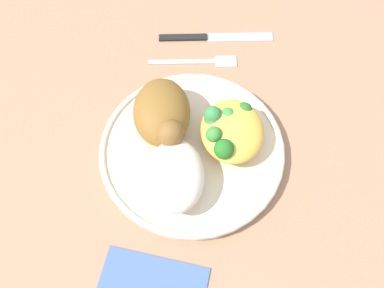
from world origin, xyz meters
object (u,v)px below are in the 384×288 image
plate (192,150)px  fork (198,61)px  rice_pile (176,175)px  mac_cheese_with_broccoli (230,130)px  roasted_chicken (163,114)px  knife (206,37)px

plate → fork: bearing=174.1°
rice_pile → mac_cheese_with_broccoli: 0.10m
plate → roasted_chicken: size_ratio=2.25×
plate → roasted_chicken: roasted_chicken is taller
roasted_chicken → rice_pile: 0.09m
rice_pile → fork: 0.22m
mac_cheese_with_broccoli → fork: size_ratio=0.71×
roasted_chicken → fork: 0.15m
mac_cheese_with_broccoli → knife: bearing=-174.3°
rice_pile → mac_cheese_with_broccoli: bearing=130.8°
roasted_chicken → plate: bearing=46.7°
plate → rice_pile: bearing=-23.8°
roasted_chicken → knife: size_ratio=0.61×
roasted_chicken → rice_pile: bearing=10.0°
rice_pile → knife: (-0.27, 0.06, -0.04)m
knife → rice_pile: bearing=-11.8°
roasted_chicken → knife: (-0.18, 0.07, -0.05)m
mac_cheese_with_broccoli → fork: mac_cheese_with_broccoli is taller
plate → roasted_chicken: bearing=-133.3°
plate → roasted_chicken: 0.07m
roasted_chicken → knife: bearing=158.1°
plate → knife: size_ratio=1.38×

